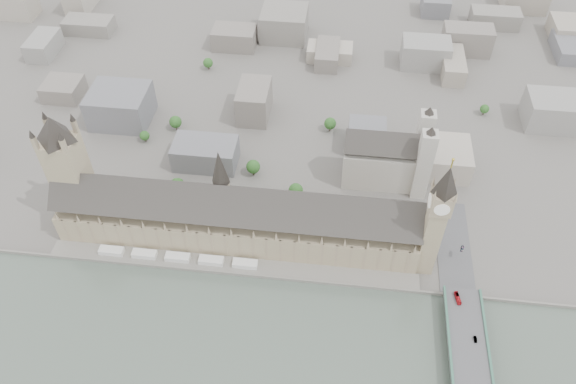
# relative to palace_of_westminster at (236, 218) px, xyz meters

# --- Properties ---
(ground) EXTENTS (900.00, 900.00, 0.00)m
(ground) POSITION_rel_palace_of_westminster_xyz_m (0.00, -19.70, -22.71)
(ground) COLOR #595651
(ground) RESTS_ON ground
(embankment_wall) EXTENTS (600.00, 1.50, 3.00)m
(embankment_wall) POSITION_rel_palace_of_westminster_xyz_m (0.00, -34.70, -21.21)
(embankment_wall) COLOR slate
(embankment_wall) RESTS_ON ground
(river_terrace) EXTENTS (270.00, 15.00, 2.00)m
(river_terrace) POSITION_rel_palace_of_westminster_xyz_m (0.00, -27.20, -21.71)
(river_terrace) COLOR slate
(river_terrace) RESTS_ON ground
(terrace_tents) EXTENTS (118.00, 7.00, 4.00)m
(terrace_tents) POSITION_rel_palace_of_westminster_xyz_m (-40.00, -26.70, -18.71)
(terrace_tents) COLOR silver
(terrace_tents) RESTS_ON river_terrace
(palace_of_westminster) EXTENTS (265.00, 40.73, 55.44)m
(palace_of_westminster) POSITION_rel_palace_of_westminster_xyz_m (0.00, 0.00, 0.00)
(palace_of_westminster) COLOR gray
(palace_of_westminster) RESTS_ON ground
(elizabeth_tower) EXTENTS (17.00, 17.00, 107.50)m
(elizabeth_tower) POSITION_rel_palace_of_westminster_xyz_m (138.00, -11.70, 35.38)
(elizabeth_tower) COLOR gray
(elizabeth_tower) RESTS_ON ground
(victoria_tower) EXTENTS (30.00, 30.00, 100.00)m
(victoria_tower) POSITION_rel_palace_of_westminster_xyz_m (-122.00, 6.30, 32.50)
(victoria_tower) COLOR gray
(victoria_tower) RESTS_ON ground
(central_tower) EXTENTS (13.00, 13.00, 48.00)m
(central_tower) POSITION_rel_palace_of_westminster_xyz_m (-10.00, 6.30, 35.21)
(central_tower) COLOR #84735B
(central_tower) RESTS_ON ground
(westminster_abbey) EXTENTS (68.00, 36.00, 64.00)m
(westminster_abbey) POSITION_rel_palace_of_westminster_xyz_m (110.92, 75.30, 2.38)
(westminster_abbey) COLOR #A8A397
(westminster_abbey) RESTS_ON ground
(city_skyline_inland) EXTENTS (720.00, 360.00, 38.00)m
(city_skyline_inland) POSITION_rel_palace_of_westminster_xyz_m (0.00, 225.30, -3.71)
(city_skyline_inland) COLOR gray
(city_skyline_inland) RESTS_ON ground
(park_trees) EXTENTS (110.00, 30.00, 15.00)m
(park_trees) POSITION_rel_palace_of_westminster_xyz_m (-10.00, 40.30, -15.21)
(park_trees) COLOR #274D1B
(park_trees) RESTS_ON ground
(red_bus_north) EXTENTS (4.23, 10.34, 2.81)m
(red_bus_north) POSITION_rel_palace_of_westminster_xyz_m (158.00, -43.48, -11.05)
(red_bus_north) COLOR red
(red_bus_north) RESTS_ON westminster_bridge
(car_silver) EXTENTS (1.85, 4.77, 1.55)m
(car_silver) POSITION_rel_palace_of_westminster_xyz_m (166.47, -73.13, -11.68)
(car_silver) COLOR gray
(car_silver) RESTS_ON westminster_bridge
(car_approach) EXTENTS (3.79, 6.10, 1.65)m
(car_approach) POSITION_rel_palace_of_westminster_xyz_m (165.16, 0.11, -11.63)
(car_approach) COLOR gray
(car_approach) RESTS_ON westminster_bridge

